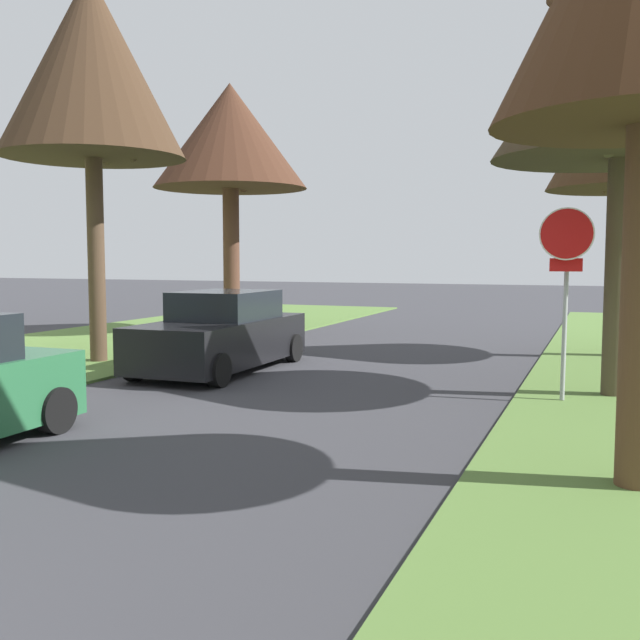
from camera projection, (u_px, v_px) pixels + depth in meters
name	position (u px, v px, depth m)	size (l,w,h in m)	color
stop_sign_far	(566.00, 262.00, 10.96)	(0.81, 0.45, 2.96)	#9EA0A5
street_tree_right_mid_b	(624.00, 61.00, 11.12)	(3.96, 3.96, 6.76)	#4A3E2B
street_tree_right_far	(635.00, 111.00, 15.69)	(3.71, 3.71, 7.13)	brown
street_tree_left_mid_b	(91.00, 67.00, 14.86)	(3.82, 3.82, 8.04)	#4F3B2A
street_tree_left_far	(230.00, 138.00, 20.83)	(4.45, 4.45, 7.19)	brown
parked_sedan_black	(222.00, 334.00, 14.33)	(1.99, 4.42, 1.57)	black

